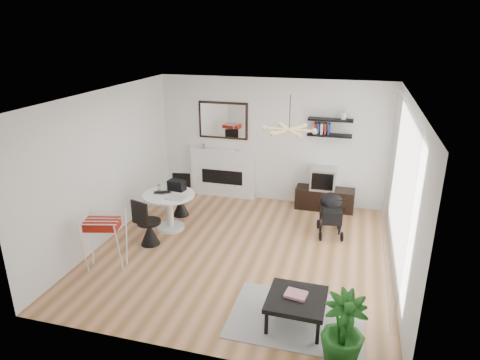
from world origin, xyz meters
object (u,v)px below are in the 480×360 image
(crt_tv, at_px, (323,178))
(stroller, at_px, (330,215))
(coffee_table, at_px, (297,300))
(potted_plant, at_px, (343,330))
(drying_rack, at_px, (105,242))
(fireplace, at_px, (223,167))
(tv_console, at_px, (325,199))
(dining_table, at_px, (169,206))

(crt_tv, relative_size, stroller, 0.60)
(coffee_table, bearing_deg, crt_tv, 90.35)
(crt_tv, height_order, stroller, crt_tv)
(potted_plant, bearing_deg, drying_rack, 163.64)
(fireplace, xyz_separation_m, stroller, (2.51, -1.28, -0.31))
(crt_tv, height_order, drying_rack, crt_tv)
(tv_console, bearing_deg, fireplace, 176.35)
(coffee_table, bearing_deg, potted_plant, -41.66)
(fireplace, bearing_deg, stroller, -27.02)
(tv_console, relative_size, drying_rack, 1.36)
(fireplace, height_order, dining_table, fireplace)
(drying_rack, relative_size, potted_plant, 1.00)
(fireplace, relative_size, stroller, 2.49)
(fireplace, distance_m, stroller, 2.84)
(fireplace, xyz_separation_m, dining_table, (-0.47, -1.90, -0.21))
(drying_rack, bearing_deg, fireplace, 61.30)
(dining_table, distance_m, coffee_table, 3.50)
(tv_console, relative_size, dining_table, 1.25)
(tv_console, distance_m, dining_table, 3.30)
(fireplace, bearing_deg, tv_console, -3.65)
(tv_console, distance_m, potted_plant, 4.49)
(stroller, distance_m, coffee_table, 2.78)
(tv_console, xyz_separation_m, crt_tv, (-0.06, -0.00, 0.46))
(fireplace, relative_size, crt_tv, 4.15)
(drying_rack, relative_size, stroller, 1.04)
(tv_console, bearing_deg, crt_tv, -176.81)
(fireplace, height_order, coffee_table, fireplace)
(stroller, bearing_deg, potted_plant, -93.76)
(dining_table, relative_size, potted_plant, 1.09)
(fireplace, distance_m, potted_plant, 5.43)
(crt_tv, xyz_separation_m, dining_table, (-2.73, -1.75, -0.21))
(dining_table, bearing_deg, coffee_table, -38.00)
(dining_table, height_order, coffee_table, dining_table)
(dining_table, relative_size, drying_rack, 1.09)
(drying_rack, distance_m, potted_plant, 3.92)
(fireplace, height_order, stroller, fireplace)
(fireplace, distance_m, drying_rack, 3.60)
(dining_table, xyz_separation_m, coffee_table, (2.75, -2.15, -0.12))
(stroller, bearing_deg, crt_tv, 92.41)
(stroller, bearing_deg, coffee_table, -105.07)
(tv_console, bearing_deg, potted_plant, -82.62)
(fireplace, bearing_deg, dining_table, -103.96)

